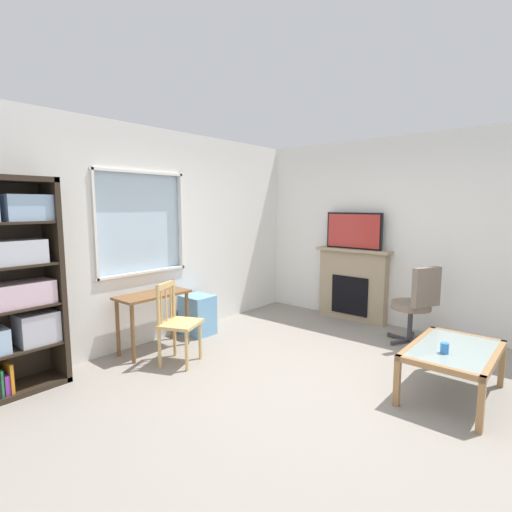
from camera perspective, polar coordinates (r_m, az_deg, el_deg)
name	(u,v)px	position (r m, az deg, el deg)	size (l,w,h in m)	color
ground	(309,389)	(3.96, 7.80, -18.78)	(5.89, 5.62, 0.02)	gray
wall_back_with_window	(161,237)	(5.19, -13.85, 2.75)	(4.89, 0.15, 2.69)	white
wall_right	(407,233)	(5.85, 21.28, 3.13)	(0.12, 4.82, 2.69)	white
bookshelf	(5,283)	(4.17, -32.99, -3.40)	(0.90, 0.38, 2.00)	#2D2319
desk_under_window	(153,304)	(4.81, -14.89, -6.84)	(0.87, 0.41, 0.70)	brown
wooden_chair	(177,322)	(4.40, -11.57, -9.51)	(0.55, 0.54, 0.90)	tan
plastic_drawer_unit	(198,315)	(5.37, -8.57, -8.54)	(0.35, 0.40, 0.53)	#72ADDB
fireplace	(353,284)	(6.08, 14.02, -4.03)	(0.26, 1.15, 1.09)	tan
tv	(354,231)	(5.96, 14.19, 3.62)	(0.06, 0.87, 0.54)	black
office_chair	(417,301)	(5.24, 22.55, -6.16)	(0.59, 0.62, 1.00)	#7A6B5B
coffee_table	(453,354)	(4.05, 27.04, -12.74)	(1.05, 0.69, 0.46)	#8C9E99
sippy_cup	(445,348)	(3.84, 26.00, -12.07)	(0.07, 0.07, 0.09)	#337FD6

